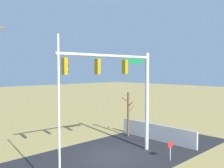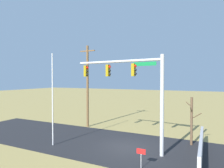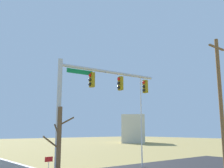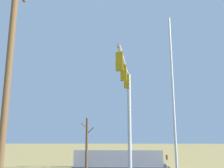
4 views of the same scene
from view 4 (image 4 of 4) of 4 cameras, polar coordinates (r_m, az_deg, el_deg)
retaining_fence at (r=21.28m, az=1.38°, el=-16.87°), size 0.20×7.40×1.37m
signal_mast at (r=16.75m, az=3.45°, el=-2.79°), size 7.49×0.93×7.21m
flagpole at (r=10.42m, az=14.02°, el=-4.35°), size 0.10×0.10×7.56m
utility_pole at (r=10.59m, az=-22.92°, el=1.70°), size 1.90×0.26×9.24m
bare_tree at (r=20.64m, az=-5.86°, el=-13.18°), size 1.27×1.02×3.97m
open_sign at (r=18.25m, az=12.55°, el=-16.68°), size 0.56×0.04×1.22m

